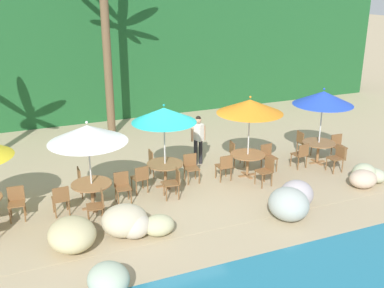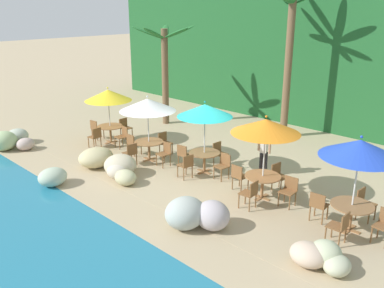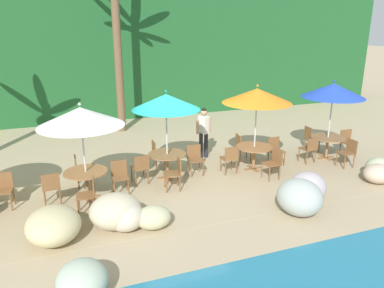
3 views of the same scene
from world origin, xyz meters
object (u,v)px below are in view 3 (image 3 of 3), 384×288
(chair_blue_seaward, at_px, (347,141))
(chair_white_left, at_px, (51,186))
(chair_orange_right, at_px, (274,162))
(chair_blue_left, at_px, (310,148))
(chair_white_seaward, at_px, (120,174))
(chair_blue_right, at_px, (348,151))
(palm_tree_second, at_px, (115,20))
(waiter_in_white, at_px, (204,129))
(chair_orange_inland, at_px, (241,145))
(chair_orange_left, at_px, (230,158))
(chair_yellow_seaward, at_px, (4,188))
(chair_teal_inland, at_px, (157,152))
(umbrella_teal, at_px, (166,102))
(umbrella_blue, at_px, (333,90))
(umbrella_white, at_px, (81,117))
(dining_table_white, at_px, (86,176))
(umbrella_orange, at_px, (257,96))
(chair_white_right, at_px, (89,193))
(chair_white_inland, at_px, (80,169))
(chair_blue_inland, at_px, (310,137))
(chair_orange_seaward, at_px, (275,149))
(dining_table_blue, at_px, (328,141))
(chair_teal_left, at_px, (141,167))
(dining_table_teal, at_px, (167,158))
(dining_table_orange, at_px, (254,150))
(chair_teal_right, at_px, (175,172))
(chair_teal_seaward, at_px, (195,157))

(chair_blue_seaward, bearing_deg, chair_white_left, -176.97)
(chair_orange_right, xyz_separation_m, chair_blue_left, (1.76, 0.69, 0.00))
(chair_white_seaward, height_order, chair_blue_right, same)
(palm_tree_second, bearing_deg, waiter_in_white, -65.46)
(chair_orange_inland, distance_m, chair_orange_left, 1.27)
(chair_yellow_seaward, bearing_deg, chair_orange_right, -5.82)
(chair_yellow_seaward, distance_m, palm_tree_second, 8.13)
(chair_teal_inland, xyz_separation_m, chair_blue_left, (4.67, -1.28, 0.00))
(umbrella_teal, distance_m, chair_blue_seaward, 6.54)
(umbrella_blue, bearing_deg, umbrella_white, -177.44)
(dining_table_white, bearing_deg, umbrella_orange, 3.48)
(chair_white_right, xyz_separation_m, umbrella_orange, (5.01, 1.16, 1.78))
(chair_blue_left, bearing_deg, chair_white_inland, 174.38)
(umbrella_teal, distance_m, chair_teal_inland, 1.93)
(chair_blue_right, height_order, palm_tree_second, palm_tree_second)
(chair_teal_inland, distance_m, umbrella_orange, 3.46)
(chair_blue_inland, bearing_deg, chair_orange_right, -145.94)
(chair_orange_seaward, bearing_deg, chair_orange_right, -123.95)
(dining_table_blue, xyz_separation_m, chair_blue_seaward, (0.85, 0.03, -0.10))
(chair_teal_left, height_order, umbrella_blue, umbrella_blue)
(dining_table_teal, distance_m, chair_orange_left, 1.86)
(dining_table_white, relative_size, chair_blue_left, 1.26)
(umbrella_teal, bearing_deg, dining_table_blue, -2.52)
(chair_white_seaward, bearing_deg, waiter_in_white, 29.88)
(umbrella_teal, distance_m, dining_table_blue, 5.69)
(chair_teal_left, distance_m, chair_orange_left, 2.66)
(chair_white_left, height_order, dining_table_orange, chair_white_left)
(chair_orange_inland, xyz_separation_m, chair_blue_seaward, (3.62, -0.78, 0.00))
(chair_white_right, distance_m, chair_teal_right, 2.37)
(umbrella_teal, bearing_deg, chair_white_left, -167.41)
(chair_teal_right, relative_size, chair_orange_left, 1.00)
(umbrella_white, relative_size, palm_tree_second, 0.39)
(chair_orange_right, bearing_deg, chair_white_left, 176.09)
(chair_teal_seaward, height_order, waiter_in_white, waiter_in_white)
(chair_white_seaward, xyz_separation_m, dining_table_blue, (6.91, 0.29, 0.10))
(chair_blue_left, xyz_separation_m, palm_tree_second, (-4.95, 5.97, 3.93))
(chair_white_left, height_order, umbrella_blue, umbrella_blue)
(chair_yellow_seaward, xyz_separation_m, palm_tree_second, (3.91, 5.94, 3.93))
(chair_white_right, bearing_deg, umbrella_white, 89.19)
(chair_teal_right, bearing_deg, umbrella_blue, 6.41)
(dining_table_white, bearing_deg, waiter_in_white, 24.88)
(chair_white_seaward, bearing_deg, chair_teal_seaward, 13.59)
(umbrella_orange, height_order, chair_orange_left, umbrella_orange)
(dining_table_teal, bearing_deg, dining_table_blue, -2.52)
(dining_table_orange, bearing_deg, umbrella_blue, 0.88)
(umbrella_blue, height_order, chair_blue_seaward, umbrella_blue)
(chair_teal_inland, height_order, umbrella_blue, umbrella_blue)
(chair_teal_inland, bearing_deg, chair_teal_right, -89.01)
(dining_table_white, relative_size, chair_orange_seaward, 1.26)
(chair_teal_right, height_order, chair_orange_inland, same)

